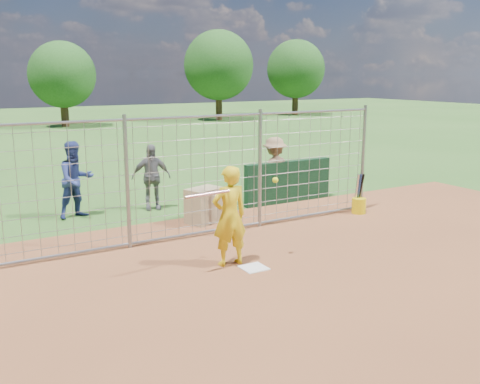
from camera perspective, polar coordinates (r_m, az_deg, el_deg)
ground at (r=9.62m, az=0.85°, el=-7.79°), size 100.00×100.00×0.00m
infield_dirt at (r=7.42m, az=13.26°, el=-14.51°), size 18.00×18.00×0.00m
home_plate at (r=9.46m, az=1.48°, el=-8.10°), size 0.43×0.43×0.02m
dugout_wall at (r=14.18m, az=5.16°, el=1.10°), size 2.60×0.20×1.10m
batter at (r=9.38m, az=-1.13°, el=-2.58°), size 0.67×0.45×1.79m
bystander_a at (r=13.12m, az=-17.10°, el=1.26°), size 1.02×0.88×1.82m
bystander_b at (r=13.49m, az=-9.46°, el=1.59°), size 1.03×0.61×1.65m
bystander_c at (r=14.05m, az=3.70°, el=2.34°), size 1.14×0.68×1.74m
equipment_bin at (r=12.23m, az=-3.80°, el=-1.43°), size 0.94×0.79×0.80m
equipment_in_play at (r=9.00m, az=-1.62°, el=0.18°), size 1.86×0.18×0.17m
bucket_with_bats at (r=13.35m, az=12.55°, el=-1.21°), size 0.34×0.34×0.98m
backstop_fence at (r=10.99m, az=-4.50°, el=1.55°), size 9.08×0.08×2.60m
tree_line at (r=36.70m, az=-18.34°, el=12.45°), size 44.66×6.72×6.48m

